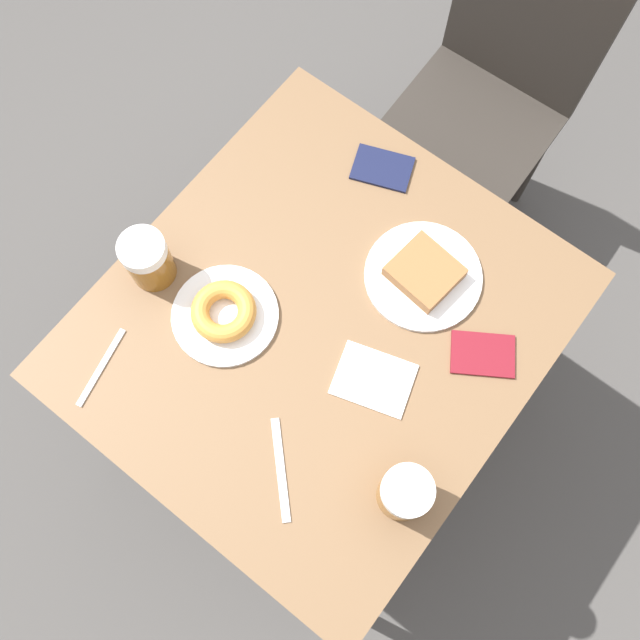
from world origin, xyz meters
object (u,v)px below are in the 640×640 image
(plate_with_cake, at_px, (424,274))
(fork, at_px, (101,367))
(beer_mug_center, at_px, (404,493))
(passport_far_edge, at_px, (382,168))
(plate_with_donut, at_px, (224,313))
(beer_mug_left, at_px, (148,259))
(chair, at_px, (497,81))
(knife, at_px, (281,469))
(napkin_folded, at_px, (374,379))
(passport_near_edge, at_px, (483,354))

(plate_with_cake, relative_size, fork, 1.43)
(beer_mug_center, distance_m, passport_far_edge, 0.69)
(fork, bearing_deg, plate_with_donut, 61.75)
(beer_mug_left, xyz_separation_m, beer_mug_center, (0.66, -0.06, 0.00))
(plate_with_donut, distance_m, passport_far_edge, 0.47)
(plate_with_cake, distance_m, beer_mug_left, 0.55)
(fork, bearing_deg, chair, 80.05)
(plate_with_donut, distance_m, beer_mug_center, 0.49)
(beer_mug_left, bearing_deg, chair, 74.84)
(knife, bearing_deg, chair, 100.02)
(plate_with_cake, distance_m, plate_with_donut, 0.41)
(napkin_folded, bearing_deg, plate_with_donut, -166.15)
(plate_with_donut, xyz_separation_m, beer_mug_left, (-0.18, -0.01, 0.04))
(plate_with_cake, height_order, passport_near_edge, plate_with_cake)
(plate_with_donut, xyz_separation_m, napkin_folded, (0.31, 0.08, -0.02))
(beer_mug_center, xyz_separation_m, napkin_folded, (-0.17, 0.15, -0.06))
(beer_mug_left, distance_m, napkin_folded, 0.50)
(fork, distance_m, passport_far_edge, 0.72)
(fork, bearing_deg, beer_mug_left, 103.93)
(beer_mug_left, height_order, beer_mug_center, same)
(plate_with_donut, bearing_deg, passport_far_edge, 83.74)
(plate_with_donut, distance_m, knife, 0.33)
(plate_with_cake, distance_m, napkin_folded, 0.24)
(chair, height_order, passport_far_edge, chair)
(plate_with_cake, relative_size, passport_near_edge, 1.58)
(plate_with_cake, bearing_deg, napkin_folded, -78.36)
(plate_with_cake, relative_size, plate_with_donut, 1.12)
(knife, bearing_deg, passport_far_edge, 109.75)
(knife, bearing_deg, passport_near_edge, 67.29)
(beer_mug_left, xyz_separation_m, passport_near_edge, (0.63, 0.27, -0.06))
(chair, xyz_separation_m, fork, (-0.21, -1.18, 0.18))
(plate_with_cake, bearing_deg, passport_far_edge, 144.70)
(knife, bearing_deg, plate_with_cake, 91.59)
(beer_mug_left, height_order, fork, beer_mug_left)
(beer_mug_left, bearing_deg, knife, -18.68)
(plate_with_cake, height_order, napkin_folded, plate_with_cake)
(plate_with_donut, bearing_deg, chair, 85.03)
(plate_with_donut, distance_m, beer_mug_left, 0.18)
(beer_mug_left, height_order, passport_near_edge, beer_mug_left)
(passport_far_edge, bearing_deg, fork, -104.12)
(napkin_folded, distance_m, passport_near_edge, 0.22)
(plate_with_donut, bearing_deg, plate_with_cake, 49.75)
(chair, relative_size, plate_with_cake, 3.74)
(napkin_folded, xyz_separation_m, fork, (-0.44, -0.31, -0.00))
(plate_with_donut, xyz_separation_m, knife, (0.28, -0.17, -0.02))
(napkin_folded, relative_size, passport_near_edge, 1.15)
(knife, bearing_deg, beer_mug_left, 161.32)
(plate_with_cake, xyz_separation_m, fork, (-0.39, -0.55, -0.01))
(chair, distance_m, beer_mug_left, 1.02)
(chair, xyz_separation_m, beer_mug_center, (0.40, -1.02, 0.24))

